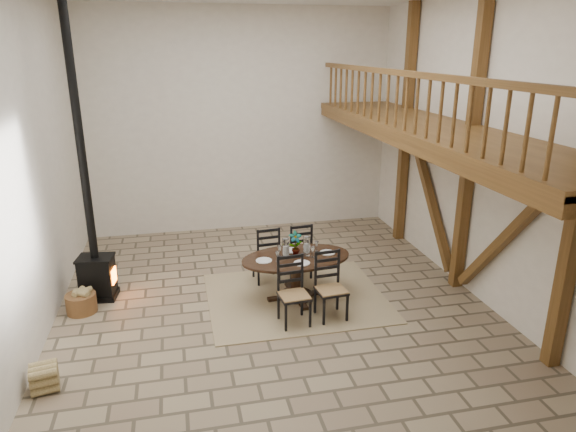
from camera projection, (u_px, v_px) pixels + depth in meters
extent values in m
plane|color=gray|center=(273.00, 304.00, 8.66)|extent=(8.00, 8.00, 0.00)
cube|color=white|center=(239.00, 123.00, 11.59)|extent=(7.00, 0.02, 5.00)
cube|color=white|center=(364.00, 257.00, 4.17)|extent=(7.00, 0.02, 5.00)
cube|color=white|center=(26.00, 170.00, 7.16)|extent=(0.02, 8.00, 5.00)
cube|color=white|center=(477.00, 149.00, 8.60)|extent=(0.02, 8.00, 5.00)
cube|color=brown|center=(470.00, 149.00, 8.58)|extent=(0.18, 0.18, 5.00)
cube|color=brown|center=(406.00, 127.00, 10.90)|extent=(0.18, 0.18, 5.00)
cube|color=brown|center=(507.00, 236.00, 7.76)|extent=(0.14, 2.16, 2.54)
cube|color=brown|center=(429.00, 193.00, 10.08)|extent=(0.14, 2.16, 2.54)
cube|color=brown|center=(472.00, 131.00, 8.48)|extent=(0.20, 7.80, 0.20)
cube|color=brown|center=(435.00, 130.00, 8.33)|extent=(1.60, 7.80, 0.12)
cube|color=brown|center=(394.00, 137.00, 8.21)|extent=(0.18, 7.80, 0.22)
cube|color=brown|center=(398.00, 73.00, 7.90)|extent=(0.09, 7.60, 0.09)
cube|color=brown|center=(397.00, 100.00, 8.03)|extent=(0.06, 7.60, 0.86)
cube|color=tan|center=(296.00, 297.00, 8.87)|extent=(3.00, 2.50, 0.02)
ellipsoid|color=black|center=(296.00, 258.00, 8.63)|extent=(1.96, 1.29, 0.04)
cylinder|color=black|center=(296.00, 279.00, 8.76)|extent=(0.18, 0.18, 0.69)
cylinder|color=black|center=(296.00, 295.00, 8.85)|extent=(0.57, 0.57, 0.06)
cube|color=#A8894D|center=(294.00, 296.00, 7.88)|extent=(0.49, 0.47, 0.04)
cube|color=black|center=(294.00, 310.00, 7.96)|extent=(0.47, 0.47, 0.47)
cube|color=black|center=(290.00, 273.00, 7.97)|extent=(0.39, 0.08, 0.62)
cube|color=#A8894D|center=(331.00, 290.00, 8.06)|extent=(0.49, 0.47, 0.04)
cube|color=black|center=(331.00, 305.00, 8.14)|extent=(0.47, 0.47, 0.47)
cube|color=black|center=(327.00, 268.00, 8.15)|extent=(0.39, 0.08, 0.62)
cube|color=#A8894D|center=(266.00, 256.00, 9.37)|extent=(0.49, 0.47, 0.04)
cube|color=black|center=(266.00, 269.00, 9.45)|extent=(0.47, 0.47, 0.47)
cube|color=black|center=(269.00, 245.00, 9.10)|extent=(0.39, 0.08, 0.62)
cube|color=#A8894D|center=(298.00, 252.00, 9.55)|extent=(0.49, 0.47, 0.04)
cube|color=black|center=(298.00, 265.00, 9.63)|extent=(0.47, 0.47, 0.47)
cube|color=black|center=(301.00, 241.00, 9.28)|extent=(0.39, 0.08, 0.62)
cube|color=white|center=(296.00, 256.00, 8.63)|extent=(1.50, 0.84, 0.01)
cube|color=white|center=(296.00, 252.00, 8.60)|extent=(0.95, 0.39, 0.18)
cylinder|color=white|center=(286.00, 249.00, 8.52)|extent=(0.12, 0.12, 0.34)
cylinder|color=white|center=(307.00, 246.00, 8.63)|extent=(0.12, 0.12, 0.34)
cylinder|color=silver|center=(286.00, 254.00, 8.55)|extent=(0.06, 0.06, 0.16)
cylinder|color=silver|center=(307.00, 251.00, 8.66)|extent=(0.06, 0.06, 0.16)
imported|color=#4C723F|center=(295.00, 244.00, 8.61)|extent=(0.24, 0.17, 0.43)
cube|color=black|center=(100.00, 295.00, 8.86)|extent=(0.65, 0.53, 0.09)
cube|color=black|center=(97.00, 276.00, 8.75)|extent=(0.60, 0.48, 0.64)
cube|color=#FF590C|center=(114.00, 276.00, 8.77)|extent=(0.06, 0.25, 0.25)
cube|color=black|center=(95.00, 258.00, 8.64)|extent=(0.64, 0.52, 0.04)
cylinder|color=black|center=(79.00, 131.00, 7.97)|extent=(0.14, 0.14, 4.24)
cylinder|color=brown|center=(81.00, 303.00, 8.35)|extent=(0.48, 0.48, 0.32)
cube|color=tan|center=(80.00, 292.00, 8.29)|extent=(0.26, 0.26, 0.09)
cube|color=tan|center=(44.00, 378.00, 6.45)|extent=(0.39, 0.40, 0.34)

